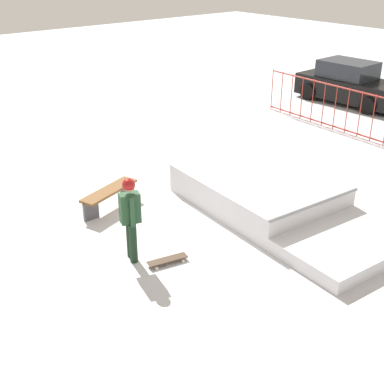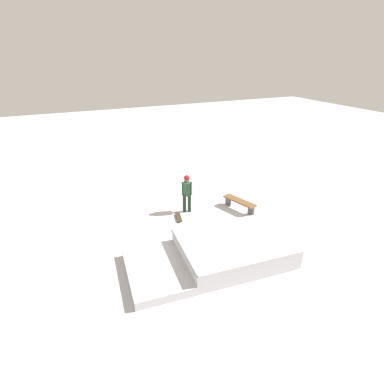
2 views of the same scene
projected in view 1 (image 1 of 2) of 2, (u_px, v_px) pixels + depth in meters
name	position (u px, v px, depth m)	size (l,w,h in m)	color
ground_plane	(217.00, 219.00, 11.72)	(60.00, 60.00, 0.00)	silver
skate_ramp	(271.00, 198.00, 11.96)	(5.61, 3.06, 0.74)	silver
skater	(130.00, 213.00, 9.79)	(0.42, 0.43, 1.73)	black
skateboard	(168.00, 260.00, 10.04)	(0.39, 0.82, 0.09)	#3F2D1E
park_bench	(109.00, 194.00, 12.06)	(0.87, 1.65, 0.48)	brown
parked_car_black	(349.00, 84.00, 20.25)	(4.14, 2.00, 1.60)	black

